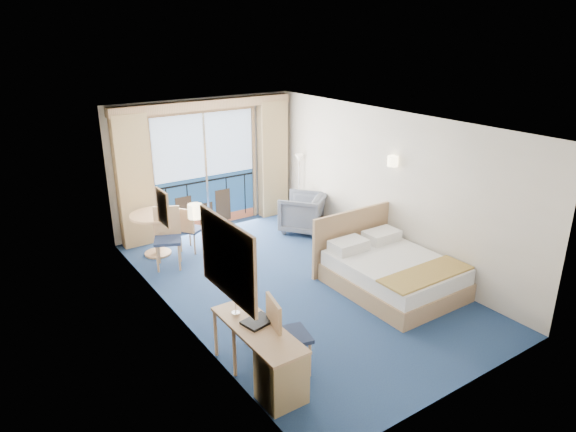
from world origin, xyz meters
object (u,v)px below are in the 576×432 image
object	(u,v)px
floor_lamp	(299,170)
armchair	(303,213)
desk	(276,367)
round_table	(155,224)
nightstand	(356,235)
desk_chair	(283,331)
table_chair_a	(189,227)
table_chair_b	(167,233)
bed	(390,271)

from	to	relation	value
floor_lamp	armchair	bearing A→B (deg)	-118.77
desk	round_table	size ratio (longest dim) A/B	1.64
nightstand	desk_chair	bearing A→B (deg)	-144.16
nightstand	table_chair_a	xyz separation A→B (m)	(-2.64, 1.71, 0.20)
round_table	floor_lamp	bearing A→B (deg)	2.04
desk_chair	round_table	world-z (taller)	desk_chair
table_chair_b	desk_chair	bearing A→B (deg)	-66.16
nightstand	table_chair_b	world-z (taller)	table_chair_b
desk_chair	table_chair_b	distance (m)	3.70
floor_lamp	desk_chair	distance (m)	5.51
desk_chair	round_table	xyz separation A→B (m)	(0.00, 4.25, 0.02)
desk_chair	nightstand	bearing A→B (deg)	-41.14
armchair	desk	world-z (taller)	armchair
round_table	table_chair_b	xyz separation A→B (m)	(0.01, -0.56, -0.01)
desk_chair	table_chair_a	bearing A→B (deg)	5.18
armchair	floor_lamp	distance (m)	1.05
armchair	table_chair_b	world-z (taller)	table_chair_b
armchair	bed	bearing A→B (deg)	46.26
table_chair_b	round_table	bearing A→B (deg)	115.31
floor_lamp	table_chair_a	size ratio (longest dim) A/B	1.62
desk	desk_chair	xyz separation A→B (m)	(0.30, 0.30, 0.21)
nightstand	armchair	world-z (taller)	armchair
nightstand	floor_lamp	distance (m)	2.22
bed	table_chair_a	xyz separation A→B (m)	(-2.09, 3.17, 0.20)
bed	round_table	distance (m)	4.32
desk_chair	table_chair_a	distance (m)	4.05
table_chair_b	bed	bearing A→B (deg)	-23.36
floor_lamp	table_chair_b	distance (m)	3.41
armchair	desk_chair	size ratio (longest dim) A/B	0.84
bed	table_chair_b	bearing A→B (deg)	132.60
floor_lamp	table_chair_b	xyz separation A→B (m)	(-3.31, -0.68, -0.49)
bed	armchair	size ratio (longest dim) A/B	2.35
table_chair_a	round_table	bearing A→B (deg)	34.44
desk_chair	round_table	size ratio (longest dim) A/B	1.16
floor_lamp	table_chair_b	world-z (taller)	floor_lamp
round_table	table_chair_b	bearing A→B (deg)	-88.74
armchair	table_chair_a	size ratio (longest dim) A/B	0.98
floor_lamp	bed	bearing A→B (deg)	-100.94
armchair	desk_chair	distance (m)	4.72
nightstand	table_chair_a	bearing A→B (deg)	147.06
armchair	round_table	world-z (taller)	round_table
desk	table_chair_b	bearing A→B (deg)	85.56
floor_lamp	table_chair_a	world-z (taller)	floor_lamp
floor_lamp	desk_chair	size ratio (longest dim) A/B	1.39
desk_chair	table_chair_b	size ratio (longest dim) A/B	0.98
bed	desk_chair	xyz separation A→B (m)	(-2.64, -0.84, 0.28)
bed	armchair	bearing A→B (deg)	83.89
floor_lamp	desk	world-z (taller)	floor_lamp
floor_lamp	round_table	world-z (taller)	floor_lamp
desk	desk_chair	world-z (taller)	desk_chair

